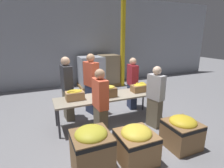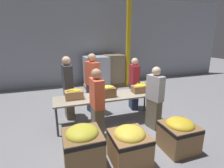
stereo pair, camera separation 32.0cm
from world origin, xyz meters
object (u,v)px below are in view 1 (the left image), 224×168
at_px(donation_bin_2, 182,131).
at_px(volunteer_0, 91,84).
at_px(banana_box_0, 75,95).
at_px(volunteer_1, 100,106).
at_px(donation_bin_1, 136,143).
at_px(support_pillar, 123,42).
at_px(pallet_stack_0, 94,73).
at_px(volunteer_2, 67,89).
at_px(pallet_stack_1, 91,72).
at_px(donation_bin_0, 92,150).
at_px(volunteer_3, 132,84).
at_px(sorting_table, 108,98).
at_px(banana_box_2, 140,87).
at_px(pallet_stack_2, 108,70).
at_px(volunteer_4, 155,98).
at_px(banana_box_1, 108,91).

bearing_deg(donation_bin_2, volunteer_0, 117.08).
bearing_deg(banana_box_0, donation_bin_2, -42.06).
height_order(volunteer_0, volunteer_1, volunteer_0).
relative_size(volunteer_1, donation_bin_1, 2.33).
xyz_separation_m(banana_box_0, support_pillar, (2.78, 2.99, 1.13)).
bearing_deg(pallet_stack_0, volunteer_2, -119.77).
bearing_deg(pallet_stack_1, banana_box_0, -112.65).
height_order(donation_bin_2, pallet_stack_0, pallet_stack_0).
xyz_separation_m(donation_bin_0, donation_bin_1, (0.84, 0.00, -0.09)).
relative_size(volunteer_3, pallet_stack_1, 1.17).
height_order(sorting_table, pallet_stack_0, pallet_stack_0).
distance_m(volunteer_1, volunteer_2, 1.40).
height_order(volunteer_2, support_pillar, support_pillar).
distance_m(banana_box_2, pallet_stack_2, 3.50).
relative_size(banana_box_0, volunteer_4, 0.28).
distance_m(banana_box_2, volunteer_2, 2.00).
relative_size(support_pillar, pallet_stack_1, 2.89).
relative_size(donation_bin_1, pallet_stack_1, 0.50).
xyz_separation_m(banana_box_1, volunteer_0, (-0.20, 0.83, -0.02)).
height_order(support_pillar, pallet_stack_1, support_pillar).
bearing_deg(volunteer_2, donation_bin_2, 36.13).
xyz_separation_m(donation_bin_1, donation_bin_2, (1.09, -0.00, -0.01)).
bearing_deg(donation_bin_1, banana_box_1, 87.16).
distance_m(donation_bin_1, pallet_stack_1, 5.03).
distance_m(volunteer_2, volunteer_4, 2.33).
distance_m(sorting_table, pallet_stack_1, 3.41).
xyz_separation_m(volunteer_0, volunteer_2, (-0.72, -0.14, -0.02)).
relative_size(banana_box_2, volunteer_4, 0.31).
bearing_deg(banana_box_0, pallet_stack_2, 56.47).
relative_size(banana_box_0, volunteer_2, 0.25).
relative_size(banana_box_0, banana_box_1, 1.08).
height_order(volunteer_0, donation_bin_1, volunteer_0).
xyz_separation_m(banana_box_1, banana_box_2, (0.98, 0.06, -0.04)).
height_order(volunteer_3, donation_bin_2, volunteer_3).
height_order(pallet_stack_1, pallet_stack_2, pallet_stack_2).
bearing_deg(sorting_table, pallet_stack_1, 80.96).
xyz_separation_m(banana_box_2, volunteer_0, (-1.17, 0.77, 0.02)).
height_order(donation_bin_0, donation_bin_2, donation_bin_0).
xyz_separation_m(volunteer_2, support_pillar, (2.87, 2.42, 1.14)).
bearing_deg(pallet_stack_2, donation_bin_2, -94.63).
xyz_separation_m(volunteer_1, pallet_stack_0, (1.14, 4.16, -0.16)).
distance_m(donation_bin_0, donation_bin_2, 1.93).
bearing_deg(volunteer_4, volunteer_3, -16.97).
relative_size(donation_bin_1, pallet_stack_2, 0.49).
xyz_separation_m(banana_box_2, donation_bin_2, (0.04, -1.60, -0.51)).
xyz_separation_m(donation_bin_1, pallet_stack_1, (0.63, 4.98, 0.32)).
bearing_deg(volunteer_0, donation_bin_2, 9.20).
distance_m(sorting_table, volunteer_4, 1.20).
bearing_deg(volunteer_3, donation_bin_0, -34.43).
xyz_separation_m(banana_box_0, pallet_stack_2, (2.26, 3.40, -0.18)).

